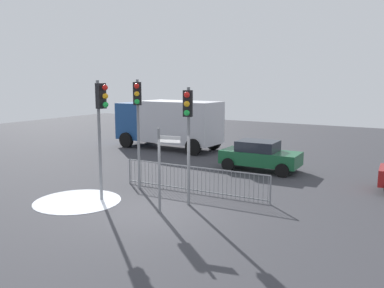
# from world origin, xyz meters

# --- Properties ---
(ground_plane) EXTENTS (60.00, 60.00, 0.00)m
(ground_plane) POSITION_xyz_m (0.00, 0.00, 0.00)
(ground_plane) COLOR #38383D
(traffic_light_mid_right) EXTENTS (0.57, 0.35, 4.41)m
(traffic_light_mid_right) POSITION_xyz_m (-2.33, 0.11, 3.23)
(traffic_light_mid_right) COLOR slate
(traffic_light_mid_right) RESTS_ON ground
(traffic_light_foreground_left) EXTENTS (0.39, 0.54, 4.18)m
(traffic_light_foreground_left) POSITION_xyz_m (0.67, 1.16, 3.06)
(traffic_light_foreground_left) COLOR slate
(traffic_light_foreground_left) RESTS_ON ground
(traffic_light_mid_left) EXTENTS (0.44, 0.50, 4.44)m
(traffic_light_mid_left) POSITION_xyz_m (-2.17, 1.99, 3.25)
(traffic_light_mid_left) COLOR slate
(traffic_light_mid_left) RESTS_ON ground
(direction_sign_post) EXTENTS (0.78, 0.22, 2.86)m
(direction_sign_post) POSITION_xyz_m (0.26, 0.10, 1.61)
(direction_sign_post) COLOR slate
(direction_sign_post) RESTS_ON ground
(pedestrian_guard_railing) EXTENTS (6.29, 0.31, 1.07)m
(pedestrian_guard_railing) POSITION_xyz_m (-0.00, 2.69, 0.55)
(pedestrian_guard_railing) COLOR slate
(pedestrian_guard_railing) RESTS_ON ground
(car_green_mid) EXTENTS (3.85, 2.02, 1.47)m
(car_green_mid) POSITION_xyz_m (0.76, 7.81, 0.77)
(car_green_mid) COLOR #195933
(car_green_mid) RESTS_ON ground
(delivery_truck) EXTENTS (7.13, 2.92, 3.10)m
(delivery_truck) POSITION_xyz_m (-6.66, 10.87, 1.74)
(delivery_truck) COLOR silver
(delivery_truck) RESTS_ON ground
(snow_patch_kerb) EXTENTS (3.16, 3.16, 0.01)m
(snow_patch_kerb) POSITION_xyz_m (-3.11, -0.45, 0.01)
(snow_patch_kerb) COLOR white
(snow_patch_kerb) RESTS_ON ground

